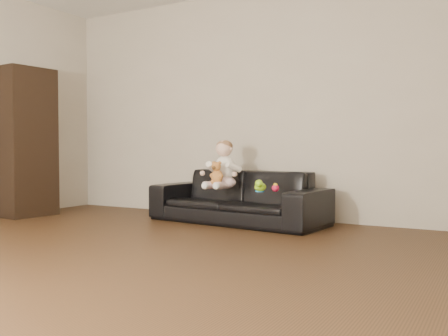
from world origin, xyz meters
The scene contains 10 objects.
floor centered at (0.00, 0.00, 0.00)m, with size 5.50×5.50×0.00m, color #3F2816.
wall_back centered at (0.00, 2.75, 1.30)m, with size 5.00×5.00×0.00m, color #B8AE9B.
sofa centered at (0.15, 2.25, 0.28)m, with size 1.90×0.74×0.55m, color black.
cabinet centered at (-2.26, 1.52, 0.86)m, with size 0.43×0.59×1.72m, color black.
shelf_item centered at (-2.24, 1.52, 1.25)m, with size 0.18×0.25×0.28m, color silver.
baby centered at (0.04, 2.14, 0.59)m, with size 0.36×0.44×0.51m.
teddy_bear centered at (0.05, 1.99, 0.54)m, with size 0.13×0.13×0.23m.
toy_green centered at (0.53, 2.01, 0.41)m, with size 0.11×0.13×0.09m, color #9AE91B.
toy_rattle centered at (0.66, 2.08, 0.40)m, with size 0.07×0.07×0.07m, color red.
toy_blue_disc centered at (0.52, 2.02, 0.37)m, with size 0.09×0.09×0.01m, color #1A92D1.
Camera 1 is at (2.62, -2.43, 0.78)m, focal length 40.00 mm.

